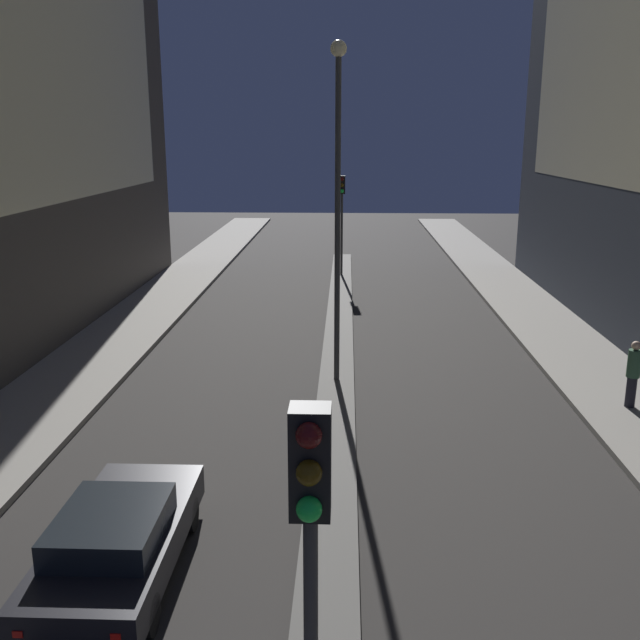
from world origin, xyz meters
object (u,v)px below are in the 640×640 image
object	(u,v)px
street_lamp	(338,179)
car_left_lane	(118,540)
traffic_light_mid	(342,203)
pedestrian_on_right_sidewalk	(633,372)
traffic_light_near	(310,569)

from	to	relation	value
street_lamp	car_left_lane	size ratio (longest dim) A/B	2.04
traffic_light_mid	car_left_lane	size ratio (longest dim) A/B	1.09
car_left_lane	pedestrian_on_right_sidewalk	world-z (taller)	pedestrian_on_right_sidewalk
traffic_light_near	traffic_light_mid	xyz separation A→B (m)	(0.00, 31.37, 0.00)
street_lamp	pedestrian_on_right_sidewalk	size ratio (longest dim) A/B	5.22
car_left_lane	traffic_light_near	bearing A→B (deg)	-57.03
traffic_light_near	traffic_light_mid	bearing A→B (deg)	90.00
traffic_light_mid	pedestrian_on_right_sidewalk	world-z (taller)	traffic_light_mid
car_left_lane	street_lamp	bearing A→B (deg)	70.40
traffic_light_near	car_left_lane	world-z (taller)	traffic_light_near
traffic_light_near	traffic_light_mid	distance (m)	31.37
street_lamp	pedestrian_on_right_sidewalk	xyz separation A→B (m)	(7.83, -1.94, -4.85)
street_lamp	traffic_light_near	bearing A→B (deg)	-90.00
traffic_light_near	pedestrian_on_right_sidewalk	xyz separation A→B (m)	(7.83, 13.10, -2.70)
traffic_light_near	street_lamp	bearing A→B (deg)	90.00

